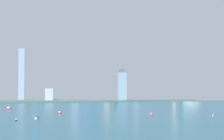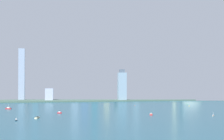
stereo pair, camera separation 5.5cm
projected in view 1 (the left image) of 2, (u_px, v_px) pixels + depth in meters
ground_plane at (152, 128)px, 470.01m from camera, size 6000.00×6000.00×0.00m
waterfront_pier at (109, 100)px, 1000.51m from camera, size 792.81×77.86×3.95m
observation_tower at (174, 52)px, 1027.54m from camera, size 46.88×46.88×323.50m
stadium_dome at (192, 97)px, 1048.07m from camera, size 75.80×75.80×62.10m
skyscraper_0 at (85, 84)px, 1050.62m from camera, size 25.93×21.28×109.63m
skyscraper_1 at (36, 74)px, 1018.91m from camera, size 17.77×15.68×176.87m
skyscraper_2 at (136, 77)px, 1112.67m from camera, size 17.84×24.89×168.71m
skyscraper_3 at (49, 95)px, 975.42m from camera, size 25.16×12.70×40.99m
skyscraper_4 at (25, 84)px, 1042.85m from camera, size 24.31×17.07×109.96m
skyscraper_5 at (122, 86)px, 989.65m from camera, size 26.85×24.01×102.14m
skyscraper_6 at (75, 77)px, 1050.22m from camera, size 23.53×15.68×155.67m
skyscraper_7 at (117, 87)px, 1062.39m from camera, size 25.30×21.49×89.16m
skyscraper_8 at (95, 75)px, 1015.61m from camera, size 20.15×15.42×166.51m
skyscraper_9 at (183, 86)px, 1080.94m from camera, size 21.28×12.97×98.40m
skyscraper_10 at (107, 88)px, 1009.11m from camera, size 17.36×12.92×98.44m
skyscraper_11 at (22, 75)px, 997.00m from camera, size 19.78×15.24×170.51m
boat_0 at (213, 115)px, 615.32m from camera, size 6.29×6.46×9.14m
boat_1 at (16, 120)px, 550.47m from camera, size 5.20×8.68×7.59m
boat_2 at (151, 114)px, 631.67m from camera, size 9.03×15.88×4.05m
boat_3 at (37, 118)px, 582.11m from camera, size 8.33×17.62×3.60m
boat_4 at (60, 113)px, 659.45m from camera, size 9.68×5.58×3.92m
boat_6 at (8, 108)px, 746.53m from camera, size 14.41×8.30×11.74m
channel_buoy_0 at (189, 106)px, 816.14m from camera, size 1.84×1.84×2.48m
channel_buoy_1 at (187, 104)px, 853.50m from camera, size 1.41×1.41×2.78m
channel_buoy_2 at (135, 105)px, 821.88m from camera, size 1.10×1.10×2.48m
airplane at (100, 36)px, 1034.58m from camera, size 22.63×23.55×7.18m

